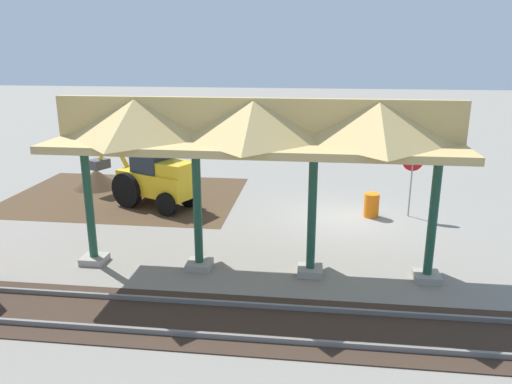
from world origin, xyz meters
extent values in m
plane|color=gray|center=(0.00, 0.00, 0.00)|extent=(120.00, 120.00, 0.00)
cube|color=#4C3823|center=(9.14, -1.82, 0.00)|extent=(9.63, 7.00, 0.01)
cube|color=#9E998E|center=(-2.06, 4.87, 0.10)|extent=(0.70, 0.70, 0.20)
cylinder|color=#1E4C38|center=(-2.06, 4.87, 1.80)|extent=(0.24, 0.24, 3.60)
cube|color=#9E998E|center=(1.13, 4.87, 0.10)|extent=(0.70, 0.70, 0.20)
cylinder|color=#1E4C38|center=(1.13, 4.87, 1.80)|extent=(0.24, 0.24, 3.60)
cube|color=#9E998E|center=(4.33, 4.87, 0.10)|extent=(0.70, 0.70, 0.20)
cylinder|color=#1E4C38|center=(4.33, 4.87, 1.80)|extent=(0.24, 0.24, 3.60)
cube|color=#9E998E|center=(7.52, 4.87, 0.10)|extent=(0.70, 0.70, 0.20)
cylinder|color=#1E4C38|center=(7.52, 4.87, 1.80)|extent=(0.24, 0.24, 3.60)
cube|color=tan|center=(2.73, 4.87, 3.70)|extent=(10.77, 3.20, 0.20)
cube|color=tan|center=(2.73, 4.87, 4.35)|extent=(10.77, 0.20, 1.10)
pyramid|color=tan|center=(-0.46, 4.87, 4.35)|extent=(2.87, 3.20, 1.10)
pyramid|color=tan|center=(2.73, 4.87, 4.35)|extent=(2.87, 3.20, 1.10)
pyramid|color=tan|center=(5.92, 4.87, 4.35)|extent=(2.87, 3.20, 1.10)
cube|color=slate|center=(0.00, 6.98, 0.07)|extent=(60.00, 0.08, 0.15)
cube|color=slate|center=(0.00, 8.42, 0.07)|extent=(60.00, 0.08, 0.15)
cube|color=#38281E|center=(0.00, 7.70, 0.01)|extent=(60.00, 2.58, 0.03)
cylinder|color=gray|center=(-2.46, -0.62, 1.16)|extent=(0.06, 0.06, 2.33)
cylinder|color=red|center=(-2.46, -0.62, 2.14)|extent=(0.76, 0.04, 0.76)
cube|color=yellow|center=(7.32, -0.64, 0.97)|extent=(3.45, 2.54, 0.90)
cube|color=#1E262D|center=(7.50, -0.73, 2.12)|extent=(1.67, 1.61, 1.40)
cube|color=yellow|center=(6.40, -0.21, 1.67)|extent=(1.51, 1.48, 0.50)
cylinder|color=black|center=(7.89, -1.70, 0.70)|extent=(1.39, 0.87, 1.40)
cylinder|color=black|center=(8.50, -0.40, 0.70)|extent=(1.39, 0.87, 1.40)
cylinder|color=black|center=(6.06, -0.77, 0.45)|extent=(0.94, 0.65, 0.90)
cylinder|color=black|center=(6.62, 0.41, 0.45)|extent=(0.94, 0.65, 0.90)
cylinder|color=yellow|center=(9.19, -1.52, 2.08)|extent=(1.04, 0.62, 1.41)
cylinder|color=yellow|center=(9.97, -1.89, 2.03)|extent=(0.93, 0.55, 1.49)
cube|color=#47474C|center=(10.34, -2.06, 1.32)|extent=(0.88, 0.98, 0.40)
cone|color=#4C3823|center=(10.95, -3.00, 0.00)|extent=(4.24, 4.24, 1.66)
cylinder|color=orange|center=(-1.05, -0.38, 0.45)|extent=(0.56, 0.56, 0.90)
camera|label=1|loc=(1.07, 17.83, 6.18)|focal=35.00mm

